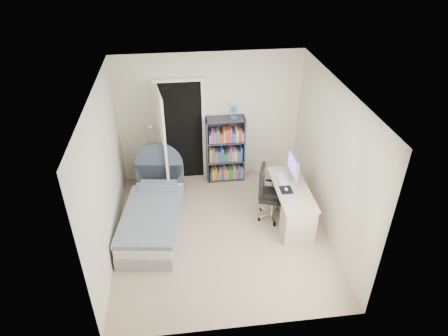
{
  "coord_description": "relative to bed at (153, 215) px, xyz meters",
  "views": [
    {
      "loc": [
        -0.57,
        -4.97,
        4.46
      ],
      "look_at": [
        0.07,
        0.23,
        1.13
      ],
      "focal_mm": 32.0,
      "sensor_mm": 36.0,
      "label": 1
    }
  ],
  "objects": [
    {
      "name": "floor_lamp",
      "position": [
        -0.01,
        1.08,
        0.31
      ],
      "size": [
        0.2,
        0.2,
        1.4
      ],
      "color": "silver",
      "rests_on": "ground"
    },
    {
      "name": "bed",
      "position": [
        0.0,
        0.0,
        0.0
      ],
      "size": [
        1.12,
        1.97,
        1.15
      ],
      "color": "gray",
      "rests_on": "ground"
    },
    {
      "name": "nightstand",
      "position": [
        -0.06,
        1.31,
        0.13
      ],
      "size": [
        0.4,
        0.4,
        0.59
      ],
      "color": "#CCB97E",
      "rests_on": "ground"
    },
    {
      "name": "bookcase",
      "position": [
        1.38,
        1.35,
        0.34
      ],
      "size": [
        0.73,
        0.31,
        1.55
      ],
      "color": "#313544",
      "rests_on": "ground"
    },
    {
      "name": "office_chair",
      "position": [
        1.94,
        0.06,
        0.28
      ],
      "size": [
        0.55,
        0.56,
        0.99
      ],
      "color": "silver",
      "rests_on": "ground"
    },
    {
      "name": "desk",
      "position": [
        2.3,
        -0.06,
        0.1
      ],
      "size": [
        0.54,
        1.36,
        1.12
      ],
      "color": "#C2B3A3",
      "rests_on": "ground"
    },
    {
      "name": "room_shell",
      "position": [
        1.1,
        -0.29,
        0.99
      ],
      "size": [
        3.5,
        3.7,
        2.6
      ],
      "color": "gray",
      "rests_on": "ground"
    },
    {
      "name": "door",
      "position": [
        0.33,
        1.23,
        0.77
      ],
      "size": [
        0.92,
        0.82,
        2.06
      ],
      "color": "black",
      "rests_on": "ground"
    }
  ]
}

